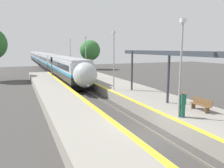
# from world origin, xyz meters

# --- Properties ---
(ground_plane) EXTENTS (120.00, 120.00, 0.00)m
(ground_plane) POSITION_xyz_m (0.00, 0.00, 0.00)
(ground_plane) COLOR #423F3D
(rail_left) EXTENTS (0.08, 90.00, 0.15)m
(rail_left) POSITION_xyz_m (-0.72, 0.00, 0.07)
(rail_left) COLOR slate
(rail_left) RESTS_ON ground_plane
(rail_right) EXTENTS (0.08, 90.00, 0.15)m
(rail_right) POSITION_xyz_m (0.72, 0.00, 0.07)
(rail_right) COLOR slate
(rail_right) RESTS_ON ground_plane
(train) EXTENTS (2.87, 87.62, 3.96)m
(train) POSITION_xyz_m (0.00, 55.44, 2.27)
(train) COLOR black
(train) RESTS_ON ground_plane
(platform_right) EXTENTS (5.08, 64.00, 0.96)m
(platform_right) POSITION_xyz_m (4.21, 0.00, 0.48)
(platform_right) COLOR gray
(platform_right) RESTS_ON ground_plane
(platform_left) EXTENTS (3.57, 64.00, 0.96)m
(platform_left) POSITION_xyz_m (-3.46, 0.00, 0.48)
(platform_left) COLOR gray
(platform_left) RESTS_ON ground_plane
(platform_bench) EXTENTS (0.44, 1.73, 0.89)m
(platform_bench) POSITION_xyz_m (4.84, 0.54, 1.43)
(platform_bench) COLOR brown
(platform_bench) RESTS_ON platform_right
(person_waiting) EXTENTS (0.36, 0.22, 1.70)m
(person_waiting) POSITION_xyz_m (2.60, -0.10, 1.84)
(person_waiting) COLOR #1E604C
(person_waiting) RESTS_ON platform_right
(railway_signal) EXTENTS (0.28, 0.28, 3.94)m
(railway_signal) POSITION_xyz_m (-1.98, 25.36, 2.44)
(railway_signal) COLOR #59595E
(railway_signal) RESTS_ON ground_plane
(lamppost_near) EXTENTS (0.36, 0.20, 6.15)m
(lamppost_near) POSITION_xyz_m (2.37, -0.01, 4.43)
(lamppost_near) COLOR #9E9EA3
(lamppost_near) RESTS_ON platform_right
(lamppost_mid) EXTENTS (0.36, 0.20, 6.15)m
(lamppost_mid) POSITION_xyz_m (2.37, 10.34, 4.43)
(lamppost_mid) COLOR #9E9EA3
(lamppost_mid) RESTS_ON platform_right
(lamppost_far) EXTENTS (0.36, 0.20, 6.15)m
(lamppost_far) POSITION_xyz_m (2.37, 20.70, 4.43)
(lamppost_far) COLOR #9E9EA3
(lamppost_far) RESTS_ON platform_right
(lamppost_farthest) EXTENTS (0.36, 0.20, 6.15)m
(lamppost_farthest) POSITION_xyz_m (2.37, 31.05, 4.43)
(lamppost_farthest) COLOR #9E9EA3
(lamppost_farthest) RESTS_ON platform_right
(station_canopy) EXTENTS (2.02, 15.21, 4.19)m
(station_canopy) POSITION_xyz_m (4.63, 3.34, 4.83)
(station_canopy) COLOR #333842
(station_canopy) RESTS_ON platform_right
(background_tree_right) EXTENTS (5.20, 5.20, 7.49)m
(background_tree_right) POSITION_xyz_m (10.22, 43.47, 4.88)
(background_tree_right) COLOR brown
(background_tree_right) RESTS_ON ground_plane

